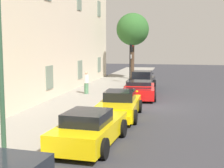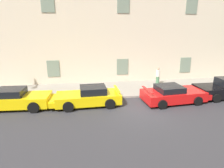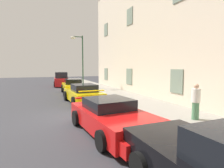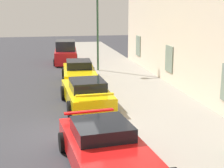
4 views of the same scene
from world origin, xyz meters
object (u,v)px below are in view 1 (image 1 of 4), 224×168
Objects in this scene: sportscar_yellow_flank at (119,106)px; sportscar_white_middle at (139,90)px; sportscar_tail_end at (141,82)px; traffic_light at (131,56)px; sportscar_red_lead at (92,128)px; tree_near_kerb at (133,30)px; pedestrian_admiring at (86,83)px; street_lamp at (13,29)px.

sportscar_white_middle is (6.37, -0.23, -0.04)m from sportscar_yellow_flank.
traffic_light reaches higher than sportscar_tail_end.
sportscar_white_middle is at bearing -166.43° from traffic_light.
sportscar_white_middle is at bearing -2.13° from sportscar_red_lead.
sportscar_yellow_flank is at bearing -179.19° from sportscar_tail_end.
tree_near_kerb is 4.38m from traffic_light.
sportscar_red_lead is 18.20m from traffic_light.
traffic_light is 7.52m from pedestrian_admiring.
street_lamp is at bearing 176.00° from sportscar_tail_end.
tree_near_kerb is 4.12× the size of pedestrian_admiring.
tree_near_kerb is at bearing 4.55° from sportscar_red_lead.
sportscar_red_lead is 4.48m from sportscar_yellow_flank.
sportscar_red_lead is 1.00× the size of sportscar_yellow_flank.
street_lamp is at bearing -179.80° from traffic_light.
pedestrian_admiring reaches higher than sportscar_red_lead.
pedestrian_admiring is (14.37, 2.22, -3.21)m from street_lamp.
pedestrian_admiring is at bearing 8.79° from street_lamp.
sportscar_white_middle is at bearing -174.85° from sportscar_tail_end.
sportscar_tail_end is (4.19, 0.38, 0.06)m from sportscar_white_middle.
traffic_light is at bearing 24.32° from sportscar_tail_end.
street_lamp reaches higher than sportscar_red_lead.
sportscar_tail_end is 1.41× the size of traffic_light.
pedestrian_admiring reaches higher than sportscar_white_middle.
street_lamp is (-3.34, 1.26, 3.56)m from sportscar_red_lead.
street_lamp reaches higher than sportscar_tail_end.
sportscar_red_lead is 11.57m from pedestrian_admiring.
sportscar_red_lead is at bearing 177.87° from sportscar_white_middle.
sportscar_red_lead is at bearing -20.65° from street_lamp.
sportscar_red_lead is at bearing -162.47° from pedestrian_admiring.
traffic_light is (3.01, 1.36, 1.99)m from sportscar_tail_end.
sportscar_white_middle is 0.73× the size of tree_near_kerb.
sportscar_red_lead is 0.95× the size of sportscar_tail_end.
sportscar_red_lead is 2.99× the size of pedestrian_admiring.
sportscar_white_middle is 11.88m from tree_near_kerb.
street_lamp is at bearing -171.21° from pedestrian_admiring.
street_lamp reaches higher than pedestrian_admiring.
tree_near_kerb reaches higher than sportscar_white_middle.
traffic_light is at bearing -17.02° from pedestrian_admiring.
sportscar_yellow_flank is (4.48, -0.17, -0.01)m from sportscar_red_lead.
pedestrian_admiring is at bearing 87.35° from sportscar_white_middle.
sportscar_tail_end is 0.77× the size of tree_near_kerb.
sportscar_yellow_flank is 1.34× the size of traffic_light.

